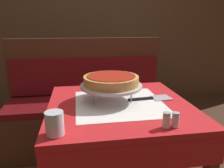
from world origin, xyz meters
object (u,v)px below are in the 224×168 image
at_px(water_glass_near, 55,123).
at_px(salt_shaker, 166,120).
at_px(deep_dish_pizza, 111,80).
at_px(pizza_server, 152,98).
at_px(dining_table_rear, 122,67).
at_px(pepper_shaker, 175,120).
at_px(booth_bench, 88,115).
at_px(pizza_pan_stand, 111,86).
at_px(condiment_caddy, 117,57).
at_px(dining_table_front, 119,120).

bearing_deg(water_glass_near, salt_shaker, -1.48).
relative_size(deep_dish_pizza, pizza_server, 1.17).
xyz_separation_m(dining_table_rear, pepper_shaker, (-0.17, -1.91, 0.15)).
height_order(dining_table_rear, water_glass_near, water_glass_near).
bearing_deg(dining_table_rear, booth_bench, -123.62).
height_order(dining_table_rear, pizza_pan_stand, pizza_pan_stand).
distance_m(dining_table_rear, pizza_pan_stand, 1.58).
relative_size(deep_dish_pizza, condiment_caddy, 1.76).
xyz_separation_m(pizza_pan_stand, deep_dish_pizza, (-0.00, 0.00, 0.04)).
height_order(salt_shaker, pepper_shaker, salt_shaker).
bearing_deg(pizza_pan_stand, condiment_caddy, 78.01).
bearing_deg(pizza_server, dining_table_front, -170.32).
xyz_separation_m(salt_shaker, condiment_caddy, (0.13, 1.85, -0.00)).
bearing_deg(deep_dish_pizza, pepper_shaker, -59.96).
relative_size(pizza_server, water_glass_near, 2.73).
bearing_deg(pizza_pan_stand, deep_dish_pizza, 180.00).
relative_size(dining_table_front, water_glass_near, 8.03).
height_order(water_glass_near, condiment_caddy, condiment_caddy).
height_order(deep_dish_pizza, salt_shaker, deep_dish_pizza).
distance_m(dining_table_rear, booth_bench, 0.94).
bearing_deg(deep_dish_pizza, salt_shaker, -64.73).
relative_size(dining_table_rear, pizza_server, 2.73).
distance_m(water_glass_near, pepper_shaker, 0.51).
relative_size(dining_table_front, condiment_caddy, 4.42).
bearing_deg(pepper_shaker, pizza_pan_stand, 120.04).
relative_size(pizza_server, salt_shaker, 3.85).
distance_m(pizza_pan_stand, condiment_caddy, 1.50).
distance_m(booth_bench, deep_dish_pizza, 0.96).
bearing_deg(salt_shaker, dining_table_front, 113.20).
bearing_deg(booth_bench, water_glass_near, -99.03).
height_order(pizza_server, condiment_caddy, condiment_caddy).
bearing_deg(salt_shaker, pizza_pan_stand, 115.27).
bearing_deg(pizza_pan_stand, booth_bench, 97.57).
height_order(pizza_server, salt_shaker, salt_shaker).
bearing_deg(condiment_caddy, pizza_server, -92.67).
xyz_separation_m(water_glass_near, salt_shaker, (0.47, -0.01, -0.01)).
distance_m(booth_bench, salt_shaker, 1.29).
distance_m(pizza_server, pepper_shaker, 0.37).
height_order(booth_bench, deep_dish_pizza, booth_bench).
bearing_deg(salt_shaker, water_glass_near, 178.52).
distance_m(dining_table_front, booth_bench, 0.91).
relative_size(booth_bench, deep_dish_pizza, 4.76).
relative_size(deep_dish_pizza, salt_shaker, 4.52).
bearing_deg(water_glass_near, condiment_caddy, 71.93).
bearing_deg(water_glass_near, pepper_shaker, -1.36).
relative_size(pizza_server, pepper_shaker, 4.06).
bearing_deg(booth_bench, dining_table_front, -80.28).
distance_m(water_glass_near, condiment_caddy, 1.93).
distance_m(dining_table_front, pizza_pan_stand, 0.20).
relative_size(dining_table_rear, water_glass_near, 7.44).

